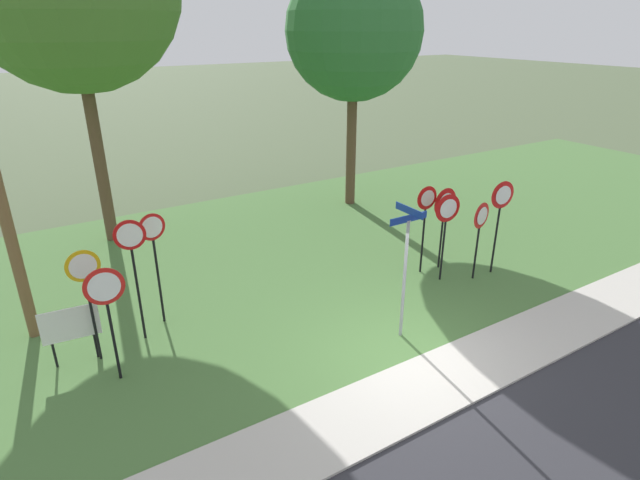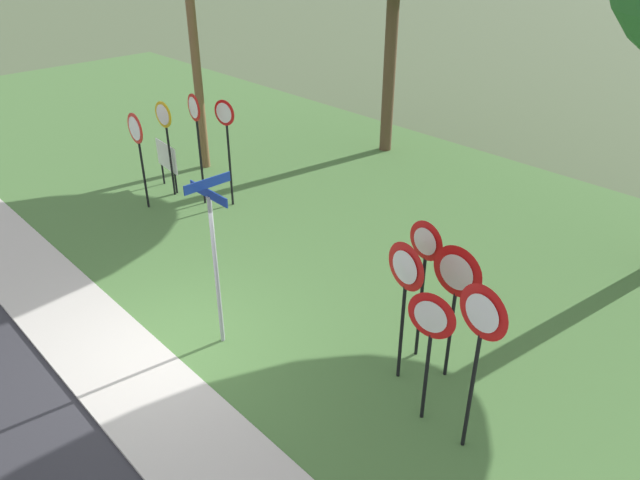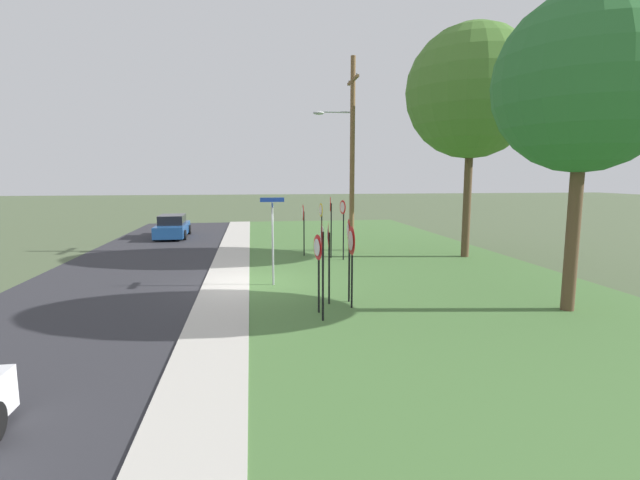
% 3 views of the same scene
% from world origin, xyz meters
% --- Properties ---
extents(ground_plane, '(160.00, 160.00, 0.00)m').
position_xyz_m(ground_plane, '(0.00, 0.00, 0.00)').
color(ground_plane, '#4C5B3D').
extents(sidewalk_strip, '(44.00, 1.60, 0.06)m').
position_xyz_m(sidewalk_strip, '(0.00, -0.80, 0.03)').
color(sidewalk_strip, '#BCB7AD').
rests_on(sidewalk_strip, ground_plane).
extents(grass_median, '(44.00, 12.00, 0.04)m').
position_xyz_m(grass_median, '(0.00, 6.00, 0.02)').
color(grass_median, '#477038').
rests_on(grass_median, ground_plane).
extents(stop_sign_near_left, '(0.64, 0.13, 2.79)m').
position_xyz_m(stop_sign_near_left, '(-4.45, 3.69, 2.03)').
color(stop_sign_near_left, black).
rests_on(stop_sign_near_left, grass_median).
extents(stop_sign_near_right, '(0.60, 0.14, 2.67)m').
position_xyz_m(stop_sign_near_right, '(-3.89, 4.15, 1.93)').
color(stop_sign_near_right, black).
rests_on(stop_sign_near_right, grass_median).
extents(stop_sign_far_left, '(0.73, 0.10, 2.40)m').
position_xyz_m(stop_sign_far_left, '(-5.22, 2.52, 1.79)').
color(stop_sign_far_left, black).
rests_on(stop_sign_far_left, grass_median).
extents(stop_sign_far_center, '(0.65, 0.11, 2.47)m').
position_xyz_m(stop_sign_far_center, '(-5.42, 3.40, 1.81)').
color(stop_sign_far_center, black).
rests_on(stop_sign_far_center, grass_median).
extents(yield_sign_near_left, '(0.69, 0.16, 2.17)m').
position_xyz_m(yield_sign_near_left, '(3.87, 1.87, 1.65)').
color(yield_sign_near_left, black).
rests_on(yield_sign_near_left, grass_median).
extents(yield_sign_near_right, '(0.74, 0.14, 2.42)m').
position_xyz_m(yield_sign_near_right, '(3.07, 2.30, 1.84)').
color(yield_sign_near_right, black).
rests_on(yield_sign_near_right, grass_median).
extents(yield_sign_far_left, '(0.64, 0.11, 2.49)m').
position_xyz_m(yield_sign_far_left, '(2.93, 2.93, 1.88)').
color(yield_sign_far_left, black).
rests_on(yield_sign_far_left, grass_median).
extents(yield_sign_far_right, '(0.74, 0.13, 2.63)m').
position_xyz_m(yield_sign_far_right, '(4.59, 1.88, 2.01)').
color(yield_sign_far_right, black).
rests_on(yield_sign_far_right, grass_median).
extents(yield_sign_center, '(0.82, 0.10, 2.35)m').
position_xyz_m(yield_sign_center, '(3.56, 2.87, 1.79)').
color(yield_sign_center, black).
rests_on(yield_sign_center, grass_median).
extents(street_name_post, '(0.96, 0.82, 3.01)m').
position_xyz_m(street_name_post, '(0.41, 0.83, 1.83)').
color(street_name_post, '#9EA0A8').
rests_on(street_name_post, grass_median).
extents(notice_board, '(1.10, 0.13, 1.25)m').
position_xyz_m(notice_board, '(-5.85, 3.56, 0.87)').
color(notice_board, black).
rests_on(notice_board, grass_median).
extents(oak_tree_right, '(4.70, 4.70, 8.51)m').
position_xyz_m(oak_tree_right, '(4.66, 8.87, 6.18)').
color(oak_tree_right, brown).
rests_on(oak_tree_right, grass_median).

